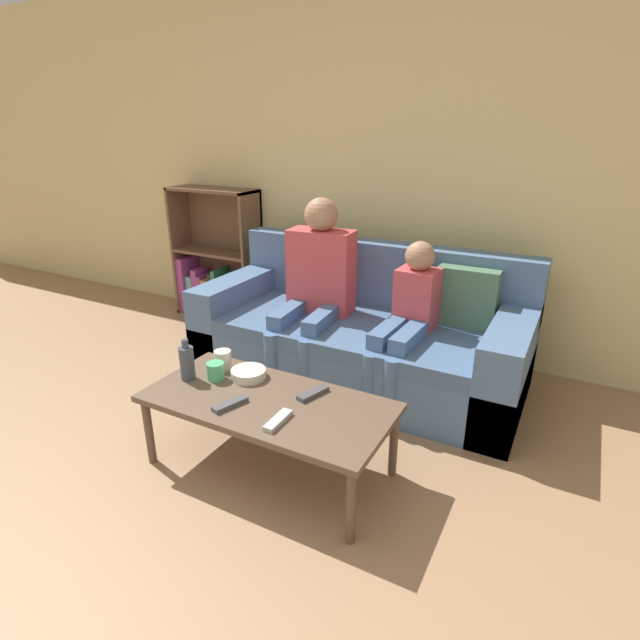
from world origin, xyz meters
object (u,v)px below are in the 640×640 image
(bookshelf, at_px, (218,271))
(coffee_table, at_px, (268,406))
(cup_far, at_px, (223,360))
(tv_remote_2, at_px, (278,420))
(snack_bowl, at_px, (248,374))
(bottle, at_px, (187,362))
(tv_remote_0, at_px, (230,404))
(couch, at_px, (362,337))
(tv_remote_1, at_px, (313,393))
(person_child, at_px, (407,316))
(cup_near, at_px, (216,371))
(person_adult, at_px, (317,277))

(bookshelf, height_order, coffee_table, bookshelf)
(coffee_table, height_order, cup_far, cup_far)
(coffee_table, bearing_deg, tv_remote_2, -42.98)
(snack_bowl, height_order, bottle, bottle)
(bookshelf, relative_size, snack_bowl, 6.18)
(coffee_table, distance_m, tv_remote_0, 0.18)
(cup_far, distance_m, tv_remote_2, 0.60)
(couch, xyz_separation_m, coffee_table, (0.01, -1.10, 0.07))
(cup_far, distance_m, tv_remote_1, 0.54)
(person_child, relative_size, tv_remote_1, 5.32)
(tv_remote_1, bearing_deg, cup_far, -164.96)
(bookshelf, distance_m, snack_bowl, 1.99)
(cup_near, xyz_separation_m, tv_remote_2, (0.48, -0.18, -0.03))
(coffee_table, height_order, person_adult, person_adult)
(tv_remote_2, bearing_deg, cup_near, 157.93)
(tv_remote_0, height_order, snack_bowl, snack_bowl)
(person_child, distance_m, tv_remote_1, 0.86)
(bookshelf, xyz_separation_m, cup_near, (1.23, -1.53, 0.03))
(tv_remote_1, distance_m, snack_bowl, 0.37)
(snack_bowl, bearing_deg, bottle, -149.73)
(couch, distance_m, bookshelf, 1.64)
(cup_near, xyz_separation_m, snack_bowl, (0.13, 0.09, -0.02))
(cup_near, bearing_deg, tv_remote_2, -20.91)
(coffee_table, height_order, snack_bowl, snack_bowl)
(person_child, height_order, tv_remote_0, person_child)
(tv_remote_0, bearing_deg, bookshelf, 148.53)
(couch, relative_size, bookshelf, 1.89)
(person_adult, height_order, tv_remote_2, person_adult)
(person_adult, distance_m, tv_remote_1, 1.03)
(couch, relative_size, person_child, 2.19)
(bookshelf, relative_size, tv_remote_0, 6.16)
(couch, relative_size, snack_bowl, 11.69)
(couch, distance_m, coffee_table, 1.10)
(person_child, bearing_deg, coffee_table, -106.45)
(couch, height_order, tv_remote_1, couch)
(bottle, bearing_deg, person_child, 51.02)
(coffee_table, bearing_deg, bookshelf, 134.85)
(person_adult, distance_m, cup_near, 1.00)
(cup_near, relative_size, snack_bowl, 0.50)
(cup_near, bearing_deg, bottle, -152.88)
(bookshelf, height_order, tv_remote_2, bookshelf)
(tv_remote_0, xyz_separation_m, snack_bowl, (-0.09, 0.26, 0.01))
(couch, xyz_separation_m, person_child, (0.34, -0.13, 0.25))
(couch, xyz_separation_m, person_adult, (-0.29, -0.08, 0.38))
(coffee_table, xyz_separation_m, tv_remote_0, (-0.11, -0.13, 0.05))
(coffee_table, xyz_separation_m, person_child, (0.33, 0.96, 0.19))
(person_adult, bearing_deg, person_child, -9.65)
(tv_remote_0, bearing_deg, person_adult, 117.12)
(bookshelf, height_order, person_adult, person_adult)
(couch, bearing_deg, snack_bowl, -101.51)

